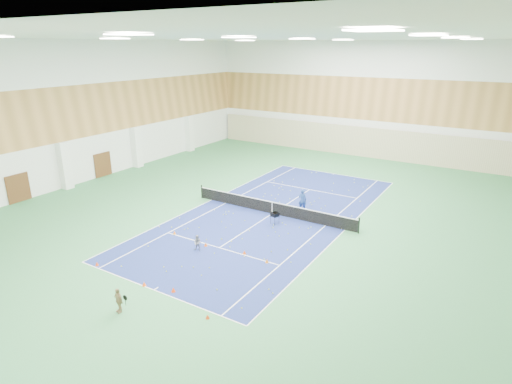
% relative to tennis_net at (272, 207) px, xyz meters
% --- Properties ---
extents(ground, '(40.00, 40.00, 0.00)m').
position_rel_tennis_net_xyz_m(ground, '(0.00, 0.00, -0.55)').
color(ground, '#337745').
rests_on(ground, ground).
extents(room_shell, '(36.00, 40.00, 12.00)m').
position_rel_tennis_net_xyz_m(room_shell, '(0.00, 0.00, 5.45)').
color(room_shell, white).
rests_on(room_shell, ground).
extents(wood_cladding, '(36.00, 40.00, 8.00)m').
position_rel_tennis_net_xyz_m(wood_cladding, '(0.00, 0.00, 7.45)').
color(wood_cladding, '#B27E42').
rests_on(wood_cladding, room_shell).
extents(ceiling_light_grid, '(21.40, 25.40, 0.06)m').
position_rel_tennis_net_xyz_m(ceiling_light_grid, '(0.00, 0.00, 11.37)').
color(ceiling_light_grid, silver).
rests_on(ceiling_light_grid, room_shell).
extents(court_surface, '(10.97, 23.77, 0.01)m').
position_rel_tennis_net_xyz_m(court_surface, '(0.00, 0.00, -0.55)').
color(court_surface, navy).
rests_on(court_surface, ground).
extents(tennis_balls_scatter, '(10.57, 22.77, 0.07)m').
position_rel_tennis_net_xyz_m(tennis_balls_scatter, '(0.00, 0.00, -0.50)').
color(tennis_balls_scatter, '#BED424').
rests_on(tennis_balls_scatter, ground).
extents(tennis_net, '(12.80, 0.10, 1.10)m').
position_rel_tennis_net_xyz_m(tennis_net, '(0.00, 0.00, 0.00)').
color(tennis_net, black).
rests_on(tennis_net, ground).
extents(back_curtain, '(35.40, 0.16, 3.20)m').
position_rel_tennis_net_xyz_m(back_curtain, '(0.00, 19.75, 1.05)').
color(back_curtain, '#C6B793').
rests_on(back_curtain, ground).
extents(door_left_a, '(0.08, 1.80, 2.20)m').
position_rel_tennis_net_xyz_m(door_left_a, '(-17.92, -8.00, 0.55)').
color(door_left_a, '#593319').
rests_on(door_left_a, ground).
extents(door_left_b, '(0.08, 1.80, 2.20)m').
position_rel_tennis_net_xyz_m(door_left_b, '(-17.92, 0.00, 0.55)').
color(door_left_b, '#593319').
rests_on(door_left_b, ground).
extents(coach, '(0.66, 0.49, 1.63)m').
position_rel_tennis_net_xyz_m(coach, '(1.56, 1.73, 0.27)').
color(coach, navy).
rests_on(coach, ground).
extents(child_court, '(0.56, 0.49, 0.97)m').
position_rel_tennis_net_xyz_m(child_court, '(-0.89, -7.33, -0.06)').
color(child_court, gray).
rests_on(child_court, ground).
extents(child_apron, '(0.76, 0.46, 1.21)m').
position_rel_tennis_net_xyz_m(child_apron, '(-0.03, -14.02, 0.05)').
color(child_apron, '#9E805A').
rests_on(child_apron, ground).
extents(ball_cart, '(0.59, 0.59, 0.83)m').
position_rel_tennis_net_xyz_m(ball_cart, '(1.05, -1.48, -0.13)').
color(ball_cart, black).
rests_on(ball_cart, ground).
extents(cone_svc_a, '(0.20, 0.20, 0.22)m').
position_rel_tennis_net_xyz_m(cone_svc_a, '(-3.63, -6.32, -0.44)').
color(cone_svc_a, orange).
rests_on(cone_svc_a, ground).
extents(cone_svc_b, '(0.22, 0.22, 0.24)m').
position_rel_tennis_net_xyz_m(cone_svc_b, '(-0.84, -6.64, -0.43)').
color(cone_svc_b, '#E04B0B').
rests_on(cone_svc_b, ground).
extents(cone_svc_c, '(0.22, 0.22, 0.24)m').
position_rel_tennis_net_xyz_m(cone_svc_c, '(1.72, -6.29, -0.43)').
color(cone_svc_c, '#D6450B').
rests_on(cone_svc_c, ground).
extents(cone_svc_d, '(0.21, 0.21, 0.23)m').
position_rel_tennis_net_xyz_m(cone_svc_d, '(3.36, -6.50, -0.43)').
color(cone_svc_d, orange).
rests_on(cone_svc_d, ground).
extents(cone_base_a, '(0.20, 0.20, 0.22)m').
position_rel_tennis_net_xyz_m(cone_base_a, '(-4.47, -11.69, -0.44)').
color(cone_base_a, red).
rests_on(cone_base_a, ground).
extents(cone_base_b, '(0.22, 0.22, 0.24)m').
position_rel_tennis_net_xyz_m(cone_base_b, '(-0.71, -11.84, -0.43)').
color(cone_base_b, '#FF4C0D').
rests_on(cone_base_b, ground).
extents(cone_base_c, '(0.23, 0.23, 0.25)m').
position_rel_tennis_net_xyz_m(cone_base_c, '(0.93, -11.49, -0.42)').
color(cone_base_c, '#FF400D').
rests_on(cone_base_c, ground).
extents(cone_base_d, '(0.19, 0.19, 0.21)m').
position_rel_tennis_net_xyz_m(cone_base_d, '(3.70, -12.33, -0.44)').
color(cone_base_d, '#EA3B0C').
rests_on(cone_base_d, ground).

